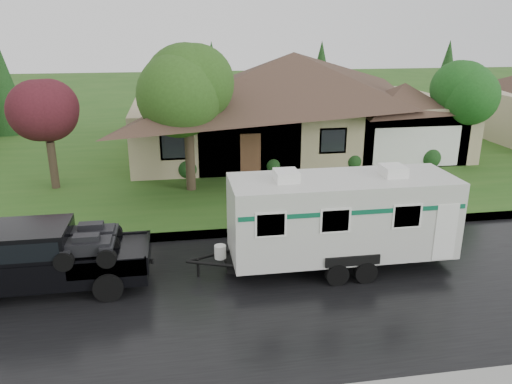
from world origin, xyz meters
TOP-DOWN VIEW (x-y plane):
  - ground at (0.00, 0.00)m, footprint 140.00×140.00m
  - road at (0.00, -2.00)m, footprint 140.00×8.00m
  - curb at (0.00, 2.25)m, footprint 140.00×0.50m
  - lawn at (0.00, 15.00)m, footprint 140.00×26.00m
  - house_main at (2.29, 13.84)m, footprint 19.44×10.80m
  - tree_left_green at (-4.20, 7.31)m, footprint 3.76×3.76m
  - tree_red at (-10.29, 8.55)m, footprint 2.93×2.93m
  - tree_right_green at (10.19, 9.65)m, footprint 3.25×3.25m
  - shrub_row at (2.00, 9.30)m, footprint 13.60×1.00m
  - pickup_truck at (-8.74, -0.74)m, footprint 5.78×2.20m
  - travel_trailer at (0.06, -0.74)m, footprint 7.13×2.51m

SIDE VIEW (x-z plane):
  - ground at x=0.00m, z-range 0.00..0.00m
  - road at x=0.00m, z-range 0.00..0.01m
  - curb at x=0.00m, z-range 0.00..0.15m
  - lawn at x=0.00m, z-range 0.00..0.15m
  - shrub_row at x=2.00m, z-range 0.15..1.15m
  - pickup_truck at x=-8.74m, z-range 0.07..2.00m
  - travel_trailer at x=0.06m, z-range 0.10..3.30m
  - tree_red at x=-10.29m, z-range 1.08..5.93m
  - house_main at x=2.29m, z-range 0.14..7.04m
  - tree_right_green at x=10.19m, z-range 1.19..6.58m
  - tree_left_green at x=-4.20m, z-range 1.36..7.58m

